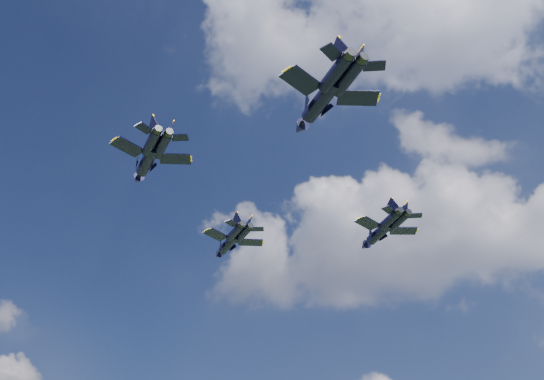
{
  "coord_description": "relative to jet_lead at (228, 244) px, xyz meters",
  "views": [
    {
      "loc": [
        36.77,
        -68.62,
        3.41
      ],
      "look_at": [
        6.39,
        6.87,
        55.58
      ],
      "focal_mm": 45.0,
      "sensor_mm": 36.0,
      "label": 1
    }
  ],
  "objects": [
    {
      "name": "jet_slot",
      "position": [
        25.51,
        -28.61,
        0.08
      ],
      "size": [
        14.79,
        14.56,
        3.99
      ],
      "rotation": [
        0.0,
        0.0,
        0.8
      ],
      "color": "black"
    },
    {
      "name": "jet_lead",
      "position": [
        0.0,
        0.0,
        0.0
      ],
      "size": [
        12.25,
        11.62,
        3.25
      ],
      "rotation": [
        0.0,
        0.0,
        0.83
      ],
      "color": "black"
    },
    {
      "name": "jet_left",
      "position": [
        0.5,
        -26.73,
        -0.9
      ],
      "size": [
        12.7,
        12.32,
        3.4
      ],
      "rotation": [
        0.0,
        0.0,
        0.81
      ],
      "color": "black"
    },
    {
      "name": "jet_right",
      "position": [
        24.9,
        1.44,
        -2.4
      ],
      "size": [
        11.94,
        12.15,
        3.28
      ],
      "rotation": [
        0.0,
        0.0,
        0.77
      ],
      "color": "black"
    }
  ]
}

